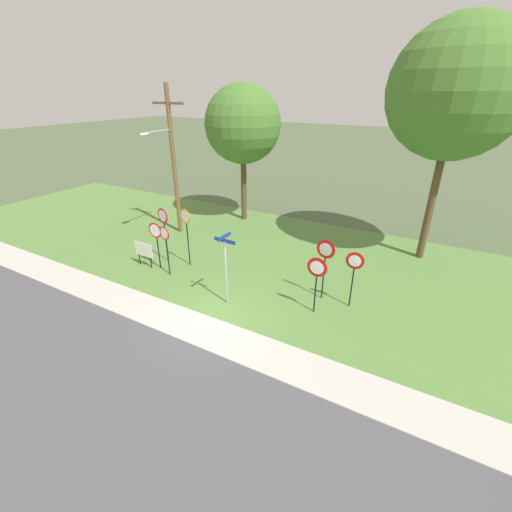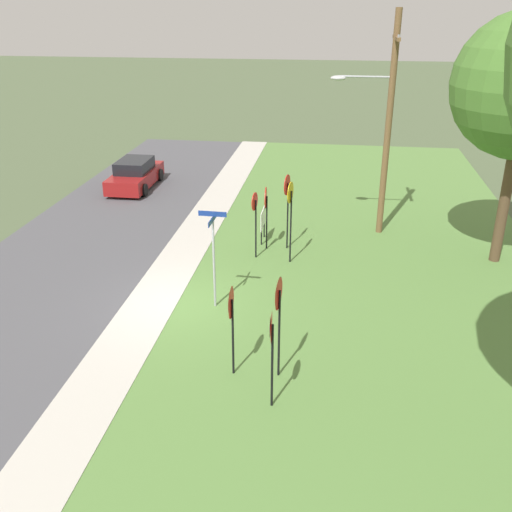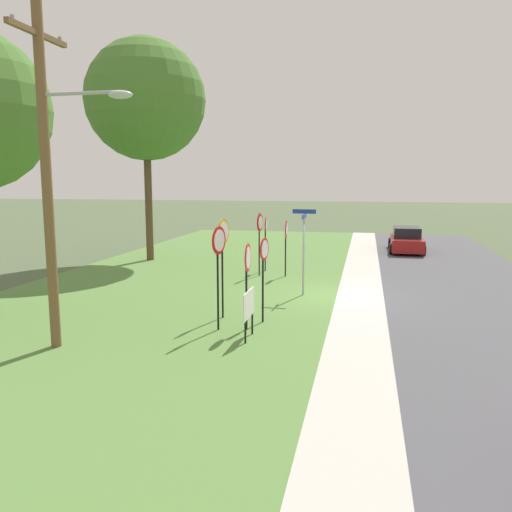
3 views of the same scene
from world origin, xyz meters
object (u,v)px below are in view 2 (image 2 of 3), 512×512
object	(u,v)px
yield_sign_far_left	(231,310)
street_name_post	(214,251)
notice_board	(263,220)
parked_hatchback_near	(135,175)
stop_sign_near_right	(266,205)
yield_sign_near_left	(271,338)
stop_sign_far_left	(255,212)
stop_sign_far_center	(290,205)
stop_sign_near_left	(287,195)
yield_sign_near_right	(278,303)
utility_pole	(385,119)

from	to	relation	value
yield_sign_far_left	street_name_post	bearing A→B (deg)	-162.47
notice_board	parked_hatchback_near	world-z (taller)	parked_hatchback_near
stop_sign_near_right	yield_sign_near_left	bearing A→B (deg)	5.65
stop_sign_far_left	street_name_post	bearing A→B (deg)	-0.74
yield_sign_near_left	street_name_post	bearing A→B (deg)	-157.34
stop_sign_near_right	notice_board	xyz separation A→B (m)	(-0.74, -0.20, -0.88)
yield_sign_near_left	stop_sign_far_center	bearing A→B (deg)	178.30
stop_sign_near_left	yield_sign_near_right	xyz separation A→B (m)	(7.97, 0.53, -0.06)
yield_sign_far_left	notice_board	world-z (taller)	yield_sign_far_left
yield_sign_far_left	stop_sign_near_right	bearing A→B (deg)	-179.85
stop_sign_far_center	notice_board	xyz separation A→B (m)	(-1.80, -1.17, -1.28)
yield_sign_near_right	parked_hatchback_near	xyz separation A→B (m)	(-14.63, -8.58, -1.38)
yield_sign_far_left	utility_pole	xyz separation A→B (m)	(-10.20, 3.91, 2.69)
notice_board	stop_sign_near_right	bearing A→B (deg)	15.73
yield_sign_near_left	street_name_post	world-z (taller)	street_name_post
street_name_post	stop_sign_near_right	bearing A→B (deg)	170.30
stop_sign_near_right	parked_hatchback_near	xyz separation A→B (m)	(-6.82, -7.31, -1.11)
stop_sign_near_left	yield_sign_near_left	distance (m)	9.17
stop_sign_near_right	stop_sign_near_left	bearing A→B (deg)	99.95
stop_sign_near_right	stop_sign_far_center	xyz separation A→B (m)	(1.06, 0.96, 0.40)
yield_sign_far_left	street_name_post	world-z (taller)	street_name_post
stop_sign_near_left	utility_pole	size ratio (longest dim) A/B	0.34
stop_sign_far_center	parked_hatchback_near	distance (m)	11.52
yield_sign_far_left	notice_board	bearing A→B (deg)	-178.59
stop_sign_far_center	yield_sign_far_left	size ratio (longest dim) A/B	1.23
street_name_post	notice_board	bearing A→B (deg)	174.06
stop_sign_far_left	parked_hatchback_near	distance (m)	10.46
stop_sign_near_right	stop_sign_far_center	size ratio (longest dim) A/B	0.81
notice_board	stop_sign_far_center	bearing A→B (deg)	33.32
notice_board	utility_pole	bearing A→B (deg)	110.51
stop_sign_far_left	parked_hatchback_near	size ratio (longest dim) A/B	0.57
stop_sign_near_right	stop_sign_far_center	distance (m)	1.49
street_name_post	utility_pole	bearing A→B (deg)	145.90
stop_sign_near_left	yield_sign_near_left	world-z (taller)	stop_sign_near_left
utility_pole	notice_board	bearing A→B (deg)	-69.81
yield_sign_near_left	notice_board	size ratio (longest dim) A/B	1.92
stop_sign_far_center	yield_sign_near_left	world-z (taller)	stop_sign_far_center
stop_sign_near_left	stop_sign_near_right	world-z (taller)	stop_sign_near_left
notice_board	stop_sign_near_left	bearing A→B (deg)	58.83
yield_sign_near_right	yield_sign_far_left	xyz separation A→B (m)	(0.08, -1.11, -0.23)
stop_sign_far_left	yield_sign_near_right	world-z (taller)	yield_sign_near_right
stop_sign_near_left	parked_hatchback_near	bearing A→B (deg)	-118.71
parked_hatchback_near	stop_sign_near_left	bearing A→B (deg)	50.07
utility_pole	yield_sign_far_left	bearing A→B (deg)	-20.99
yield_sign_near_right	parked_hatchback_near	bearing A→B (deg)	-143.05
stop_sign_near_left	notice_board	distance (m)	1.65
utility_pole	stop_sign_near_right	bearing A→B (deg)	-60.38
utility_pole	parked_hatchback_near	xyz separation A→B (m)	(-4.50, -11.39, -3.85)
stop_sign_near_left	stop_sign_far_center	bearing A→B (deg)	21.01
stop_sign_near_left	yield_sign_far_left	size ratio (longest dim) A/B	1.19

